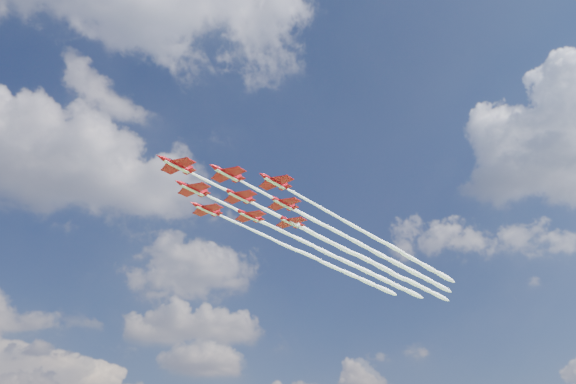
# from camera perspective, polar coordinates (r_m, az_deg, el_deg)

# --- Properties ---
(jet_lead) EXTENTS (91.23, 59.13, 2.80)m
(jet_lead) POSITION_cam_1_polar(r_m,az_deg,el_deg) (172.25, 1.42, -3.65)
(jet_lead) COLOR #A90913
(jet_row2_port) EXTENTS (91.23, 59.13, 2.80)m
(jet_row2_port) POSITION_cam_1_polar(r_m,az_deg,el_deg) (176.94, 5.30, -4.20)
(jet_row2_port) COLOR #A90913
(jet_row2_starb) EXTENTS (91.23, 59.13, 2.80)m
(jet_row2_starb) POSITION_cam_1_polar(r_m,az_deg,el_deg) (183.93, 1.97, -5.23)
(jet_row2_starb) COLOR #A90913
(jet_row3_port) EXTENTS (91.23, 59.13, 2.80)m
(jet_row3_port) POSITION_cam_1_polar(r_m,az_deg,el_deg) (182.40, 8.96, -4.70)
(jet_row3_port) COLOR #A90913
(jet_row3_centre) EXTENTS (91.23, 59.13, 2.80)m
(jet_row3_centre) POSITION_cam_1_polar(r_m,az_deg,el_deg) (188.75, 5.60, -5.70)
(jet_row3_centre) COLOR #A90913
(jet_row3_starb) EXTENTS (91.23, 59.13, 2.80)m
(jet_row3_starb) POSITION_cam_1_polar(r_m,az_deg,el_deg) (195.75, 2.46, -6.62)
(jet_row3_starb) COLOR #A90913
(jet_row4_port) EXTENTS (91.23, 59.13, 2.80)m
(jet_row4_port) POSITION_cam_1_polar(r_m,az_deg,el_deg) (194.28, 9.04, -6.13)
(jet_row4_port) COLOR #A90913
(jet_row4_starb) EXTENTS (91.23, 59.13, 2.80)m
(jet_row4_starb) POSITION_cam_1_polar(r_m,az_deg,el_deg) (200.67, 5.87, -7.03)
(jet_row4_starb) COLOR #A90913
(jet_tail) EXTENTS (91.23, 59.13, 2.80)m
(jet_tail) POSITION_cam_1_polar(r_m,az_deg,el_deg) (206.28, 9.11, -7.40)
(jet_tail) COLOR #A90913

